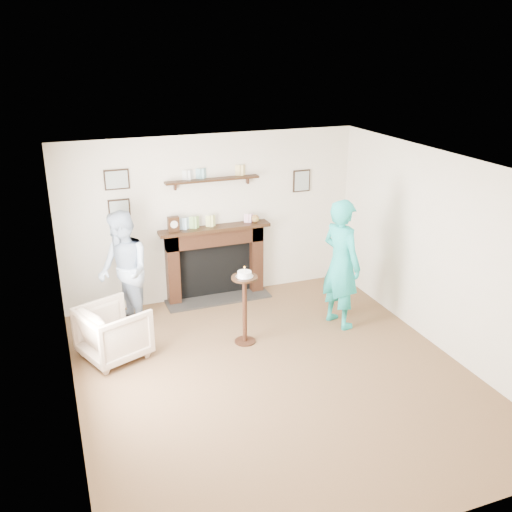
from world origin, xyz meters
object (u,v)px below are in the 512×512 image
Objects in this scene: armchair at (116,356)px; pedestal_table at (245,296)px; man at (129,326)px; woman at (338,323)px.

armchair is 1.79m from pedestal_table.
pedestal_table reaches higher than man.
man is 1.54× the size of pedestal_table.
man is at bearing 143.87° from pedestal_table.
armchair is 0.82m from man.
armchair is 0.42× the size of woman.
pedestal_table is (1.37, -1.00, 0.66)m from man.
pedestal_table reaches higher than woman.
pedestal_table is at bearing -120.09° from armchair.
armchair is at bearing -33.85° from man.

